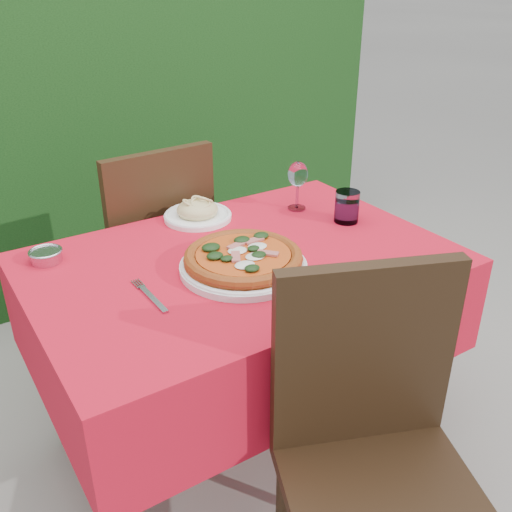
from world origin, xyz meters
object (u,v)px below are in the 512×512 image
pasta_plate (198,212)px  water_glass (347,208)px  chair_near (374,444)px  fork (153,299)px  pizza_plate (243,260)px  chair_far (153,245)px  wine_glass (298,176)px  steel_ramekin (46,257)px

pasta_plate → water_glass: 0.52m
chair_near → fork: bearing=138.6°
fork → pasta_plate: bearing=49.0°
chair_near → water_glass: chair_near is taller
pasta_plate → water_glass: water_glass is taller
water_glass → pizza_plate: bearing=-167.2°
fork → chair_far: bearing=66.8°
pizza_plate → water_glass: 0.50m
pizza_plate → chair_far: bearing=90.2°
pizza_plate → pasta_plate: bearing=81.0°
chair_far → wine_glass: size_ratio=5.37×
water_glass → fork: water_glass is taller
chair_far → pasta_plate: (0.07, -0.28, 0.22)m
water_glass → chair_near: bearing=-125.5°
chair_far → water_glass: (0.49, -0.58, 0.25)m
pasta_plate → fork: (-0.36, -0.42, -0.02)m
chair_far → pizza_plate: size_ratio=2.49×
wine_glass → fork: wine_glass is taller
fork → wine_glass: bearing=22.8°
pasta_plate → chair_far: bearing=103.5°
pasta_plate → fork: pasta_plate is taller
chair_far → pasta_plate: 0.36m
pizza_plate → fork: (-0.29, -0.01, -0.03)m
pizza_plate → wine_glass: wine_glass is taller
chair_far → pizza_plate: (0.00, -0.69, 0.23)m
pizza_plate → steel_ramekin: size_ratio=4.20×
water_glass → steel_ramekin: water_glass is taller
water_glass → fork: size_ratio=0.51×
chair_far → water_glass: bearing=127.1°
pizza_plate → pasta_plate: 0.41m
chair_far → pizza_plate: 0.73m
fork → steel_ramekin: 0.42m
pasta_plate → steel_ramekin: 0.53m
pasta_plate → steel_ramekin: (-0.53, -0.04, -0.01)m
chair_near → water_glass: size_ratio=8.83×
chair_near → wine_glass: bearing=86.6°
chair_far → pasta_plate: chair_far is taller
steel_ramekin → chair_far: bearing=34.8°
pasta_plate → water_glass: (0.42, -0.30, 0.03)m
wine_glass → water_glass: bearing=-67.8°
water_glass → wine_glass: (-0.08, 0.18, 0.08)m
water_glass → wine_glass: bearing=112.2°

